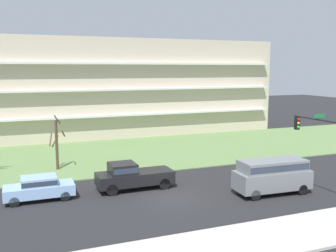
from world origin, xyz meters
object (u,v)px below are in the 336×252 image
tree_left (57,143)px  sedan_blue_near_left (39,187)px  traffic_signal_mast (330,142)px  pickup_black_center_left (132,175)px  van_gray_center_right (272,174)px

tree_left → sedan_blue_near_left: size_ratio=1.07×
traffic_signal_mast → pickup_black_center_left: bearing=146.9°
tree_left → sedan_blue_near_left: (-1.94, -7.41, -1.42)m
pickup_black_center_left → traffic_signal_mast: 13.36m
tree_left → traffic_signal_mast: size_ratio=0.85×
pickup_black_center_left → van_gray_center_right: van_gray_center_right is taller
sedan_blue_near_left → pickup_black_center_left: bearing=-179.6°
van_gray_center_right → sedan_blue_near_left: bearing=166.3°
tree_left → pickup_black_center_left: 8.66m
traffic_signal_mast → tree_left: bearing=136.3°
pickup_black_center_left → van_gray_center_right: bearing=152.1°
van_gray_center_right → traffic_signal_mast: size_ratio=0.95×
tree_left → pickup_black_center_left: size_ratio=0.88×
pickup_black_center_left → traffic_signal_mast: (10.93, -7.12, 2.86)m
tree_left → van_gray_center_right: size_ratio=0.89×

